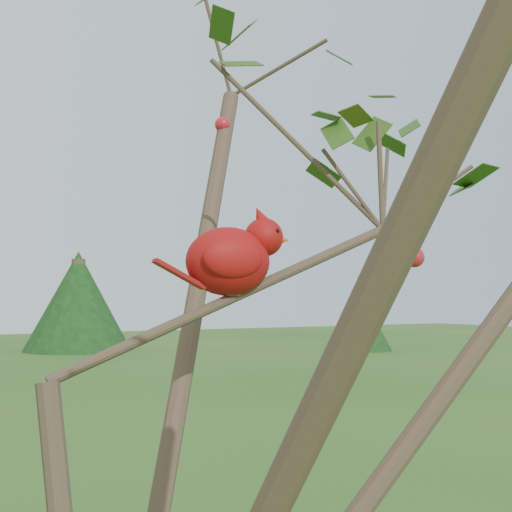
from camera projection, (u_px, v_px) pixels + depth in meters
The scene contains 2 objects.
crabapple_tree at pixel (126, 264), 0.99m from camera, with size 2.35×2.05×2.95m.
cardinal at pixel (232, 258), 1.19m from camera, with size 0.24×0.13×0.17m.
Camera 1 is at (-0.32, -0.97, 2.08)m, focal length 50.00 mm.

